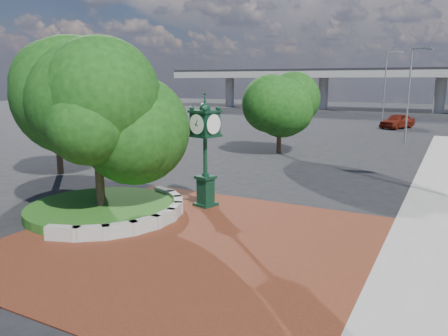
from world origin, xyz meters
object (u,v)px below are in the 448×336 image
at_px(street_lamp_far, 387,82).
at_px(post_clock, 205,146).
at_px(parked_car, 397,121).
at_px(street_lamp_near, 411,89).

bearing_deg(street_lamp_far, post_clock, -92.09).
bearing_deg(parked_car, post_clock, -71.46).
height_order(post_clock, street_lamp_near, street_lamp_near).
bearing_deg(post_clock, street_lamp_near, 76.87).
height_order(street_lamp_near, street_lamp_far, street_lamp_far).
relative_size(parked_car, street_lamp_far, 0.56).
bearing_deg(post_clock, parked_car, 84.73).
xyz_separation_m(parked_car, street_lamp_far, (-1.97, 3.75, 4.38)).
xyz_separation_m(post_clock, street_lamp_near, (5.83, 25.01, 2.06)).
bearing_deg(street_lamp_far, street_lamp_near, -75.42).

